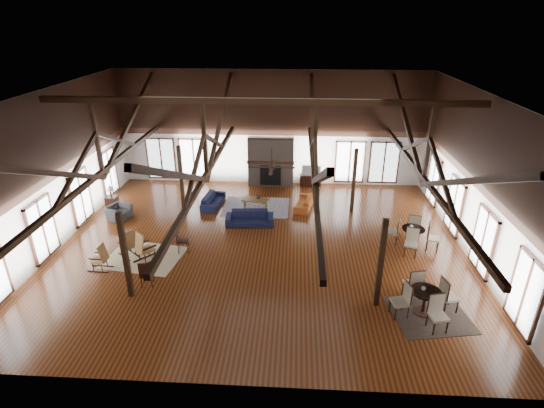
# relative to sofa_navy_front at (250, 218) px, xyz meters

# --- Properties ---
(floor) EXTENTS (16.00, 16.00, 0.00)m
(floor) POSITION_rel_sofa_navy_front_xyz_m (0.64, -1.87, -0.31)
(floor) COLOR brown
(floor) RESTS_ON ground
(ceiling) EXTENTS (16.00, 14.00, 0.02)m
(ceiling) POSITION_rel_sofa_navy_front_xyz_m (0.64, -1.87, 5.69)
(ceiling) COLOR black
(ceiling) RESTS_ON wall_back
(wall_back) EXTENTS (16.00, 0.02, 6.00)m
(wall_back) POSITION_rel_sofa_navy_front_xyz_m (0.64, 5.13, 2.69)
(wall_back) COLOR silver
(wall_back) RESTS_ON floor
(wall_front) EXTENTS (16.00, 0.02, 6.00)m
(wall_front) POSITION_rel_sofa_navy_front_xyz_m (0.64, -8.87, 2.69)
(wall_front) COLOR silver
(wall_front) RESTS_ON floor
(wall_left) EXTENTS (0.02, 14.00, 6.00)m
(wall_left) POSITION_rel_sofa_navy_front_xyz_m (-7.36, -1.87, 2.69)
(wall_left) COLOR silver
(wall_left) RESTS_ON floor
(wall_right) EXTENTS (0.02, 14.00, 6.00)m
(wall_right) POSITION_rel_sofa_navy_front_xyz_m (8.64, -1.87, 2.69)
(wall_right) COLOR silver
(wall_right) RESTS_ON floor
(roof_truss) EXTENTS (15.60, 14.07, 3.14)m
(roof_truss) POSITION_rel_sofa_navy_front_xyz_m (0.64, -1.87, 3.72)
(roof_truss) COLOR black
(roof_truss) RESTS_ON wall_back
(post_grid) EXTENTS (8.16, 7.16, 3.05)m
(post_grid) POSITION_rel_sofa_navy_front_xyz_m (0.64, -1.87, 1.22)
(post_grid) COLOR black
(post_grid) RESTS_ON floor
(fireplace) EXTENTS (2.50, 0.69, 2.60)m
(fireplace) POSITION_rel_sofa_navy_front_xyz_m (0.64, 4.80, 0.98)
(fireplace) COLOR #675A4F
(fireplace) RESTS_ON floor
(ceiling_fan) EXTENTS (1.60, 1.60, 0.75)m
(ceiling_fan) POSITION_rel_sofa_navy_front_xyz_m (1.14, -2.87, 3.43)
(ceiling_fan) COLOR black
(ceiling_fan) RESTS_ON roof_truss
(sofa_navy_front) EXTENTS (2.14, 0.96, 0.61)m
(sofa_navy_front) POSITION_rel_sofa_navy_front_xyz_m (0.00, 0.00, 0.00)
(sofa_navy_front) COLOR #141837
(sofa_navy_front) RESTS_ON floor
(sofa_navy_left) EXTENTS (1.95, 0.95, 0.55)m
(sofa_navy_left) POSITION_rel_sofa_navy_front_xyz_m (-1.98, 1.91, -0.03)
(sofa_navy_left) COLOR #141738
(sofa_navy_left) RESTS_ON floor
(sofa_orange) EXTENTS (1.91, 1.06, 0.53)m
(sofa_orange) POSITION_rel_sofa_navy_front_xyz_m (2.41, 1.94, -0.04)
(sofa_orange) COLOR #B65823
(sofa_orange) RESTS_ON floor
(coffee_table) EXTENTS (1.33, 0.88, 0.47)m
(coffee_table) POSITION_rel_sofa_navy_front_xyz_m (0.10, 1.71, 0.11)
(coffee_table) COLOR brown
(coffee_table) RESTS_ON floor
(vase) EXTENTS (0.22, 0.22, 0.21)m
(vase) POSITION_rel_sofa_navy_front_xyz_m (0.23, 1.77, 0.27)
(vase) COLOR #B2B2B2
(vase) RESTS_ON coffee_table
(armchair) EXTENTS (1.22, 1.15, 0.64)m
(armchair) POSITION_rel_sofa_navy_front_xyz_m (-5.98, 0.21, 0.02)
(armchair) COLOR #303032
(armchair) RESTS_ON floor
(side_table_lamp) EXTENTS (0.49, 0.49, 1.26)m
(side_table_lamp) POSITION_rel_sofa_navy_front_xyz_m (-6.66, 1.21, 0.17)
(side_table_lamp) COLOR black
(side_table_lamp) RESTS_ON floor
(rocking_chair_a) EXTENTS (0.93, 0.88, 1.08)m
(rocking_chair_a) POSITION_rel_sofa_navy_front_xyz_m (-4.31, -2.96, 0.20)
(rocking_chair_a) COLOR olive
(rocking_chair_a) RESTS_ON floor
(rocking_chair_b) EXTENTS (1.00, 1.03, 1.21)m
(rocking_chair_b) POSITION_rel_sofa_navy_front_xyz_m (-3.61, -3.29, 0.27)
(rocking_chair_b) COLOR olive
(rocking_chair_b) RESTS_ON floor
(rocking_chair_c) EXTENTS (0.82, 0.48, 1.03)m
(rocking_chair_c) POSITION_rel_sofa_navy_front_xyz_m (-4.96, -3.91, 0.18)
(rocking_chair_c) COLOR olive
(rocking_chair_c) RESTS_ON floor
(side_chair_a) EXTENTS (0.48, 0.48, 1.03)m
(side_chair_a) POSITION_rel_sofa_navy_front_xyz_m (-2.43, -2.48, 0.29)
(side_chair_a) COLOR black
(side_chair_a) RESTS_ON floor
(side_chair_b) EXTENTS (0.47, 0.47, 0.98)m
(side_chair_b) POSITION_rel_sofa_navy_front_xyz_m (-2.99, -4.85, 0.27)
(side_chair_b) COLOR black
(side_chair_b) RESTS_ON floor
(cafe_table_near) EXTENTS (2.20, 2.20, 1.12)m
(cafe_table_near) POSITION_rel_sofa_navy_front_xyz_m (6.04, -5.69, 0.26)
(cafe_table_near) COLOR black
(cafe_table_near) RESTS_ON floor
(cafe_table_far) EXTENTS (2.12, 2.12, 1.08)m
(cafe_table_far) POSITION_rel_sofa_navy_front_xyz_m (6.67, -1.49, 0.24)
(cafe_table_far) COLOR black
(cafe_table_far) RESTS_ON floor
(cup_near) EXTENTS (0.16, 0.16, 0.10)m
(cup_near) POSITION_rel_sofa_navy_front_xyz_m (5.96, -5.65, 0.55)
(cup_near) COLOR #B2B2B2
(cup_near) RESTS_ON cafe_table_near
(cup_far) EXTENTS (0.14, 0.14, 0.11)m
(cup_far) POSITION_rel_sofa_navy_front_xyz_m (6.60, -1.44, 0.53)
(cup_far) COLOR #B2B2B2
(cup_far) RESTS_ON cafe_table_far
(tv_console) EXTENTS (1.13, 0.42, 0.56)m
(tv_console) POSITION_rel_sofa_navy_front_xyz_m (2.78, 4.88, -0.02)
(tv_console) COLOR black
(tv_console) RESTS_ON floor
(television) EXTENTS (1.01, 0.25, 0.58)m
(television) POSITION_rel_sofa_navy_front_xyz_m (2.82, 4.88, 0.55)
(television) COLOR #B2B2B2
(television) RESTS_ON tv_console
(rug_tan) EXTENTS (3.05, 2.56, 0.01)m
(rug_tan) POSITION_rel_sofa_navy_front_xyz_m (-3.74, -3.00, -0.30)
(rug_tan) COLOR tan
(rug_tan) RESTS_ON floor
(rug_navy) EXTENTS (3.16, 2.38, 0.01)m
(rug_navy) POSITION_rel_sofa_navy_front_xyz_m (0.11, 1.84, -0.30)
(rug_navy) COLOR #171840
(rug_navy) RESTS_ON floor
(rug_dark) EXTENTS (2.59, 2.42, 0.01)m
(rug_dark) POSITION_rel_sofa_navy_front_xyz_m (6.22, -5.79, -0.30)
(rug_dark) COLOR black
(rug_dark) RESTS_ON floor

